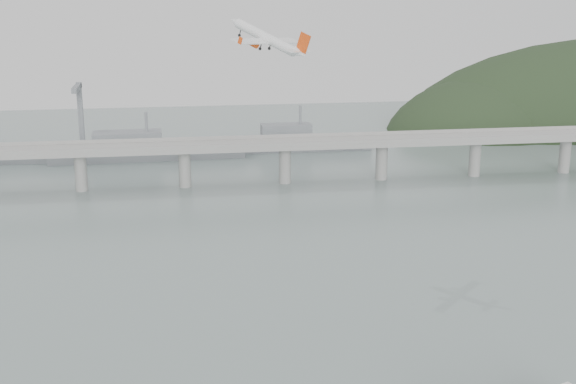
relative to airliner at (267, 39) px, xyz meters
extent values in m
cube|color=gray|center=(2.69, 116.97, -60.68)|extent=(800.00, 22.00, 2.20)
cube|color=gray|center=(2.69, 106.47, -58.68)|extent=(800.00, 0.60, 1.80)
cube|color=gray|center=(2.69, 127.47, -58.68)|extent=(800.00, 0.60, 1.80)
cylinder|color=gray|center=(-77.31, 116.97, -71.18)|extent=(6.00, 6.00, 21.00)
cylinder|color=gray|center=(-27.31, 116.97, -71.18)|extent=(6.00, 6.00, 21.00)
cylinder|color=gray|center=(22.69, 116.97, -71.18)|extent=(6.00, 6.00, 21.00)
cylinder|color=gray|center=(72.69, 116.97, -71.18)|extent=(6.00, 6.00, 21.00)
cylinder|color=gray|center=(122.69, 116.97, -71.18)|extent=(6.00, 6.00, 21.00)
cylinder|color=gray|center=(172.69, 116.97, -71.18)|extent=(6.00, 6.00, 21.00)
ellipsoid|color=black|center=(177.69, 236.97, -92.68)|extent=(140.00, 110.00, 96.00)
cube|color=slate|center=(-47.31, 181.97, -76.68)|extent=(110.55, 21.43, 8.00)
cube|color=slate|center=(-58.31, 181.97, -68.68)|extent=(39.01, 16.73, 8.00)
cylinder|color=slate|center=(-47.31, 181.97, -60.68)|extent=(1.60, 1.60, 14.00)
cube|color=slate|center=(42.69, 191.97, -76.68)|extent=(85.00, 13.60, 8.00)
cube|color=slate|center=(34.19, 191.97, -68.68)|extent=(29.75, 11.90, 8.00)
cylinder|color=slate|center=(42.69, 191.97, -60.68)|extent=(1.60, 1.60, 14.00)
cube|color=slate|center=(-87.31, 216.97, -60.68)|extent=(3.00, 3.00, 40.00)
cube|color=slate|center=(-87.31, 206.97, -42.68)|extent=(3.00, 28.00, 3.00)
cylinder|color=white|center=(-0.52, 0.58, 0.41)|extent=(18.61, 21.67, 11.42)
cone|color=white|center=(-9.87, 10.82, 5.13)|extent=(5.45, 5.57, 4.35)
cone|color=white|center=(9.24, -10.06, -4.02)|extent=(6.13, 6.16, 4.65)
cube|color=white|center=(-0.17, 0.13, -0.75)|extent=(25.59, 24.61, 3.32)
cube|color=white|center=(8.82, -9.55, -3.12)|extent=(9.90, 9.63, 1.70)
cube|color=#DC440F|center=(10.17, -10.80, -0.56)|extent=(4.38, 4.30, 6.97)
cylinder|color=#DC440F|center=(2.28, 4.80, -1.77)|extent=(4.38, 4.66, 3.26)
cylinder|color=black|center=(1.05, 6.14, -1.15)|extent=(2.22, 2.01, 2.10)
cube|color=white|center=(2.51, 4.62, -0.90)|extent=(1.91, 1.98, 1.79)
cylinder|color=#DC440F|center=(-5.03, -2.11, -1.27)|extent=(4.38, 4.66, 3.26)
cylinder|color=black|center=(-6.26, -0.76, -0.65)|extent=(2.22, 2.01, 2.10)
cube|color=white|center=(-4.80, -2.29, -0.40)|extent=(1.91, 1.98, 1.79)
cylinder|color=black|center=(1.13, 2.09, -2.42)|extent=(1.01, 0.90, 2.20)
cylinder|color=black|center=(0.88, 2.30, -3.37)|extent=(1.17, 1.16, 1.29)
cylinder|color=black|center=(-2.32, -1.17, -2.19)|extent=(1.01, 0.90, 2.20)
cylinder|color=black|center=(-2.58, -0.97, -3.14)|extent=(1.17, 1.16, 1.29)
cylinder|color=black|center=(-8.19, 8.78, 1.53)|extent=(1.01, 0.90, 2.20)
cylinder|color=black|center=(-8.45, 8.98, 0.57)|extent=(1.17, 1.16, 1.29)
cube|color=#DC440F|center=(12.57, 9.30, -1.07)|extent=(1.63, 1.59, 2.56)
cube|color=#DC440F|center=(-10.02, -12.05, 0.47)|extent=(1.63, 1.59, 2.56)
camera|label=1|loc=(-30.99, -254.97, 19.27)|focal=48.00mm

